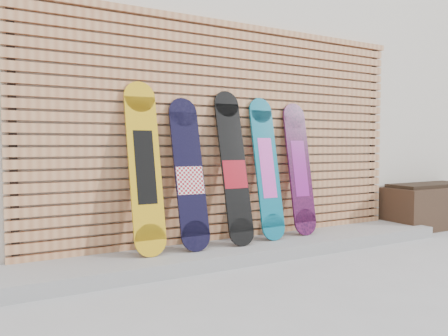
{
  "coord_description": "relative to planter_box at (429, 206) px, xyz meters",
  "views": [
    {
      "loc": [
        -2.39,
        -2.86,
        1.07
      ],
      "look_at": [
        -0.38,
        0.75,
        0.85
      ],
      "focal_mm": 35.0,
      "sensor_mm": 36.0,
      "label": 1
    }
  ],
  "objects": [
    {
      "name": "snowboard_0",
      "position": [
        -3.81,
        0.03,
        0.59
      ],
      "size": [
        0.28,
        0.34,
        1.52
      ],
      "color": "gold",
      "rests_on": "concrete_step"
    },
    {
      "name": "planter_box",
      "position": [
        0.0,
        0.0,
        0.0
      ],
      "size": [
        1.28,
        0.53,
        0.57
      ],
      "color": "#302015",
      "rests_on": "ground"
    },
    {
      "name": "snowboard_1",
      "position": [
        -3.39,
        0.02,
        0.52
      ],
      "size": [
        0.28,
        0.36,
        1.39
      ],
      "color": "black",
      "rests_on": "concrete_step"
    },
    {
      "name": "concrete_step",
      "position": [
        -2.8,
        -0.07,
        -0.22
      ],
      "size": [
        4.6,
        0.7,
        0.12
      ],
      "primitive_type": "cube",
      "color": "gray",
      "rests_on": "ground"
    },
    {
      "name": "snowboard_4",
      "position": [
        -2.08,
        0.06,
        0.54
      ],
      "size": [
        0.28,
        0.28,
        1.4
      ],
      "color": "black",
      "rests_on": "concrete_step"
    },
    {
      "name": "snowboard_3",
      "position": [
        -2.52,
        0.04,
        0.55
      ],
      "size": [
        0.27,
        0.32,
        1.44
      ],
      "color": "#0D647F",
      "rests_on": "concrete_step"
    },
    {
      "name": "ground",
      "position": [
        -2.65,
        -0.75,
        -0.28
      ],
      "size": [
        80.0,
        80.0,
        0.0
      ],
      "primitive_type": "plane",
      "color": "#9B9B9E",
      "rests_on": "ground"
    },
    {
      "name": "snowboard_2",
      "position": [
        -2.92,
        0.01,
        0.57
      ],
      "size": [
        0.27,
        0.38,
        1.48
      ],
      "color": "black",
      "rests_on": "concrete_step"
    },
    {
      "name": "building",
      "position": [
        -2.15,
        2.75,
        1.52
      ],
      "size": [
        12.0,
        5.0,
        3.6
      ],
      "primitive_type": "cube",
      "color": "beige",
      "rests_on": "ground"
    },
    {
      "name": "slat_wall",
      "position": [
        -2.8,
        0.22,
        0.93
      ],
      "size": [
        4.26,
        0.08,
        2.29
      ],
      "color": "#B9774D",
      "rests_on": "ground"
    }
  ]
}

